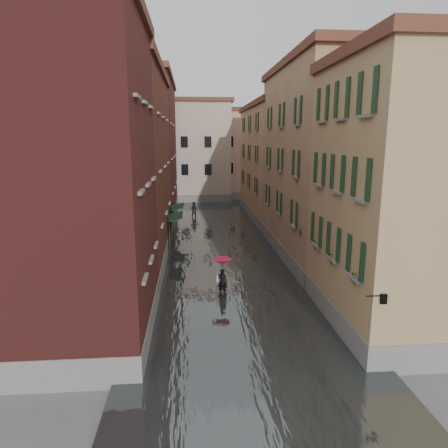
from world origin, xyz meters
name	(u,v)px	position (x,y,z in m)	size (l,w,h in m)	color
ground	(237,311)	(0.00, 0.00, 0.00)	(120.00, 120.00, 0.00)	slate
floodwater	(219,243)	(0.00, 13.00, 0.10)	(10.00, 60.00, 0.20)	#3D4243
building_left_near	(72,187)	(-7.00, -2.00, 6.50)	(6.00, 8.00, 13.00)	maroon
building_left_mid	(119,171)	(-7.00, 9.00, 6.25)	(6.00, 14.00, 12.50)	maroon
building_left_far	(144,153)	(-7.00, 24.00, 7.00)	(6.00, 16.00, 14.00)	maroon
building_right_near	(404,201)	(7.00, -2.00, 5.75)	(6.00, 8.00, 11.50)	tan
building_right_mid	(323,166)	(7.00, 9.00, 6.50)	(6.00, 14.00, 13.00)	tan
building_right_far	(277,164)	(7.00, 24.00, 5.75)	(6.00, 16.00, 11.50)	tan
building_end_cream	(185,153)	(-3.00, 38.00, 6.50)	(12.00, 9.00, 13.00)	#AFA08B
building_end_pink	(247,156)	(6.00, 40.00, 6.00)	(10.00, 9.00, 12.00)	tan
awning_near	(175,217)	(-3.48, 11.94, 2.47)	(1.09, 3.19, 2.80)	black
awning_far	(177,208)	(-3.49, 16.34, 2.47)	(1.09, 3.02, 2.80)	black
wall_lantern	(382,298)	(4.33, -6.00, 3.01)	(0.71, 0.22, 0.35)	black
window_planters	(326,244)	(4.12, -0.59, 3.51)	(0.59, 8.52, 0.84)	#9A3832
pedestrian_main	(222,272)	(-0.59, 2.12, 1.34)	(1.04, 1.04, 2.06)	black
pedestrian_far	(194,210)	(-1.92, 23.60, 0.91)	(0.88, 0.69, 1.82)	black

